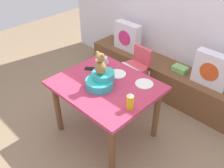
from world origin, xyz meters
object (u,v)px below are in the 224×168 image
(dinner_plate_far, at_px, (144,84))
(dining_table, at_px, (106,92))
(infant_seat_teal, at_px, (101,81))
(pillow_floral_left, at_px, (127,37))
(ketchup_bottle, at_px, (130,101))
(cell_phone, at_px, (91,69))
(book_stack, at_px, (180,69))
(pillow_floral_right, at_px, (212,70))
(highchair, at_px, (136,68))
(coffee_mug, at_px, (104,61))
(teddy_bear, at_px, (100,64))
(dinner_plate_near, at_px, (117,74))

(dinner_plate_far, bearing_deg, dining_table, -136.31)
(dining_table, bearing_deg, dinner_plate_far, 43.69)
(infant_seat_teal, bearing_deg, pillow_floral_left, 119.83)
(ketchup_bottle, height_order, cell_phone, ketchup_bottle)
(book_stack, xyz_separation_m, infant_seat_teal, (-0.24, -1.27, 0.32))
(pillow_floral_right, xyz_separation_m, dinner_plate_far, (-0.36, -0.90, 0.07))
(pillow_floral_right, bearing_deg, dining_table, -119.08)
(pillow_floral_left, distance_m, highchair, 0.69)
(pillow_floral_right, relative_size, cell_phone, 3.06)
(dining_table, distance_m, coffee_mug, 0.46)
(teddy_bear, distance_m, cell_phone, 0.46)
(coffee_mug, bearing_deg, dinner_plate_near, -12.00)
(coffee_mug, distance_m, dinner_plate_far, 0.62)
(ketchup_bottle, bearing_deg, pillow_floral_right, 80.96)
(book_stack, relative_size, ketchup_bottle, 1.08)
(highchair, bearing_deg, dining_table, -75.49)
(coffee_mug, xyz_separation_m, cell_phone, (-0.03, -0.20, -0.04))
(dining_table, xyz_separation_m, highchair, (-0.20, 0.77, -0.11))
(book_stack, relative_size, dinner_plate_near, 1.00)
(highchair, bearing_deg, cell_phone, -102.36)
(dining_table, relative_size, ketchup_bottle, 5.95)
(pillow_floral_left, bearing_deg, dinner_plate_far, -41.01)
(infant_seat_teal, distance_m, dinner_plate_near, 0.30)
(pillow_floral_right, xyz_separation_m, book_stack, (-0.43, 0.02, -0.18))
(pillow_floral_left, bearing_deg, infant_seat_teal, -60.17)
(pillow_floral_right, bearing_deg, pillow_floral_left, 180.00)
(dinner_plate_near, bearing_deg, teddy_bear, -84.26)
(coffee_mug, relative_size, dinner_plate_near, 0.60)
(pillow_floral_right, distance_m, teddy_bear, 1.46)
(book_stack, xyz_separation_m, teddy_bear, (-0.24, -1.27, 0.52))
(pillow_floral_left, height_order, highchair, pillow_floral_left)
(ketchup_bottle, relative_size, dinner_plate_far, 0.92)
(pillow_floral_left, height_order, infant_seat_teal, same)
(teddy_bear, xyz_separation_m, ketchup_bottle, (0.46, -0.06, -0.19))
(infant_seat_teal, bearing_deg, dinner_plate_far, 48.20)
(pillow_floral_right, distance_m, ketchup_bottle, 1.34)
(highchair, bearing_deg, teddy_bear, -77.20)
(pillow_floral_left, distance_m, dining_table, 1.40)
(highchair, distance_m, teddy_bear, 0.99)
(highchair, height_order, dinner_plate_far, highchair)
(dining_table, bearing_deg, pillow_floral_right, 60.92)
(dining_table, relative_size, dinner_plate_near, 5.50)
(pillow_floral_right, distance_m, dinner_plate_far, 0.97)
(ketchup_bottle, relative_size, coffee_mug, 1.54)
(pillow_floral_right, height_order, book_stack, pillow_floral_right)
(ketchup_bottle, xyz_separation_m, cell_phone, (-0.80, 0.22, -0.08))
(infant_seat_teal, distance_m, dinner_plate_far, 0.48)
(dinner_plate_far, relative_size, cell_phone, 1.39)
(infant_seat_teal, bearing_deg, dining_table, 80.40)
(dinner_plate_near, relative_size, cell_phone, 1.39)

